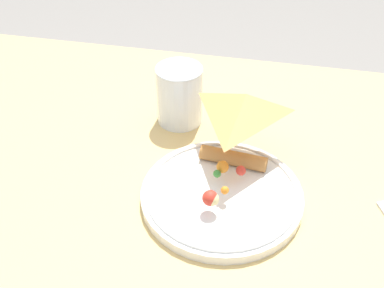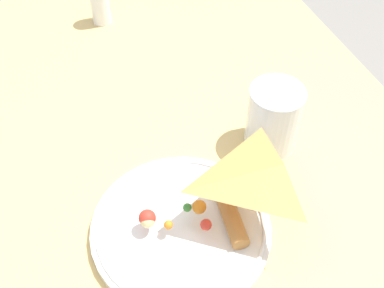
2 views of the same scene
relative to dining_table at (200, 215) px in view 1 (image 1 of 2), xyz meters
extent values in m
cube|color=#DBB770|center=(0.00, 0.00, 0.08)|extent=(1.29, 0.78, 0.03)
cube|color=#4C3823|center=(0.60, -0.34, -0.29)|extent=(0.06, 0.06, 0.71)
cylinder|color=white|center=(-0.04, 0.05, 0.11)|extent=(0.25, 0.25, 0.02)
torus|color=white|center=(-0.04, 0.05, 0.12)|extent=(0.23, 0.23, 0.01)
pyramid|color=tan|center=(-0.04, 0.05, 0.13)|extent=(0.13, 0.15, 0.02)
cylinder|color=#B77A3D|center=(-0.05, -0.02, 0.13)|extent=(0.11, 0.04, 0.02)
sphere|color=orange|center=(-0.04, 0.02, 0.14)|extent=(0.02, 0.02, 0.02)
sphere|color=red|center=(-0.07, 0.02, 0.14)|extent=(0.02, 0.02, 0.02)
sphere|color=red|center=(-0.03, 0.09, 0.14)|extent=(0.02, 0.02, 0.02)
sphere|color=orange|center=(-0.05, 0.07, 0.14)|extent=(0.01, 0.01, 0.01)
sphere|color=#388433|center=(-0.03, 0.04, 0.14)|extent=(0.01, 0.01, 0.01)
sphere|color=#EFDB93|center=(-0.03, 0.09, 0.14)|extent=(0.02, 0.02, 0.02)
cylinder|color=white|center=(0.07, -0.14, 0.15)|extent=(0.08, 0.08, 0.11)
cylinder|color=white|center=(0.07, -0.14, 0.13)|extent=(0.07, 0.07, 0.07)
torus|color=white|center=(0.07, -0.14, 0.21)|extent=(0.08, 0.08, 0.00)
camera|label=1|loc=(-0.10, 0.57, 0.63)|focal=45.00mm
camera|label=2|loc=(-0.38, 0.16, 0.68)|focal=45.00mm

